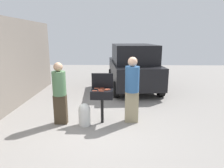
{
  "coord_description": "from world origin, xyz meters",
  "views": [
    {
      "loc": [
        0.51,
        -4.98,
        2.36
      ],
      "look_at": [
        0.38,
        0.76,
        1.0
      ],
      "focal_mm": 32.14,
      "sensor_mm": 36.0,
      "label": 1
    }
  ],
  "objects_px": {
    "bbq_grill": "(102,95)",
    "hot_dog_2": "(102,88)",
    "hot_dog_5": "(95,91)",
    "parked_minivan": "(133,66)",
    "hot_dog_0": "(101,91)",
    "hot_dog_7": "(107,89)",
    "hot_dog_1": "(100,90)",
    "hot_dog_3": "(97,88)",
    "hot_dog_4": "(106,90)",
    "hot_dog_6": "(108,90)",
    "person_left": "(60,91)",
    "propane_tank": "(84,114)",
    "person_right": "(132,88)"
  },
  "relations": [
    {
      "from": "propane_tank",
      "to": "hot_dog_0",
      "type": "bearing_deg",
      "value": 1.0
    },
    {
      "from": "hot_dog_2",
      "to": "hot_dog_7",
      "type": "distance_m",
      "value": 0.17
    },
    {
      "from": "hot_dog_3",
      "to": "hot_dog_5",
      "type": "distance_m",
      "value": 0.26
    },
    {
      "from": "hot_dog_0",
      "to": "hot_dog_6",
      "type": "distance_m",
      "value": 0.24
    },
    {
      "from": "hot_dog_2",
      "to": "propane_tank",
      "type": "xyz_separation_m",
      "value": [
        -0.46,
        -0.29,
        -0.64
      ]
    },
    {
      "from": "bbq_grill",
      "to": "parked_minivan",
      "type": "distance_m",
      "value": 4.15
    },
    {
      "from": "parked_minivan",
      "to": "hot_dog_6",
      "type": "bearing_deg",
      "value": 70.88
    },
    {
      "from": "hot_dog_3",
      "to": "hot_dog_5",
      "type": "relative_size",
      "value": 1.0
    },
    {
      "from": "hot_dog_4",
      "to": "person_left",
      "type": "distance_m",
      "value": 1.25
    },
    {
      "from": "hot_dog_2",
      "to": "person_left",
      "type": "height_order",
      "value": "person_left"
    },
    {
      "from": "hot_dog_4",
      "to": "propane_tank",
      "type": "distance_m",
      "value": 0.87
    },
    {
      "from": "hot_dog_0",
      "to": "bbq_grill",
      "type": "bearing_deg",
      "value": 86.31
    },
    {
      "from": "hot_dog_1",
      "to": "hot_dog_7",
      "type": "distance_m",
      "value": 0.2
    },
    {
      "from": "bbq_grill",
      "to": "hot_dog_2",
      "type": "relative_size",
      "value": 7.31
    },
    {
      "from": "hot_dog_1",
      "to": "hot_dog_2",
      "type": "height_order",
      "value": "same"
    },
    {
      "from": "hot_dog_5",
      "to": "hot_dog_6",
      "type": "bearing_deg",
      "value": 21.15
    },
    {
      "from": "hot_dog_3",
      "to": "propane_tank",
      "type": "xyz_separation_m",
      "value": [
        -0.32,
        -0.29,
        -0.64
      ]
    },
    {
      "from": "bbq_grill",
      "to": "hot_dog_6",
      "type": "xyz_separation_m",
      "value": [
        0.17,
        -0.0,
        0.16
      ]
    },
    {
      "from": "hot_dog_0",
      "to": "hot_dog_7",
      "type": "height_order",
      "value": "same"
    },
    {
      "from": "hot_dog_0",
      "to": "propane_tank",
      "type": "distance_m",
      "value": 0.79
    },
    {
      "from": "bbq_grill",
      "to": "person_left",
      "type": "height_order",
      "value": "person_left"
    },
    {
      "from": "hot_dog_0",
      "to": "hot_dog_1",
      "type": "xyz_separation_m",
      "value": [
        -0.03,
        0.12,
        0.0
      ]
    },
    {
      "from": "hot_dog_7",
      "to": "hot_dog_1",
      "type": "bearing_deg",
      "value": -154.44
    },
    {
      "from": "hot_dog_2",
      "to": "parked_minivan",
      "type": "relative_size",
      "value": 0.03
    },
    {
      "from": "hot_dog_5",
      "to": "parked_minivan",
      "type": "relative_size",
      "value": 0.03
    },
    {
      "from": "hot_dog_0",
      "to": "hot_dog_4",
      "type": "bearing_deg",
      "value": 42.09
    },
    {
      "from": "person_right",
      "to": "hot_dog_0",
      "type": "bearing_deg",
      "value": 12.78
    },
    {
      "from": "person_left",
      "to": "hot_dog_5",
      "type": "bearing_deg",
      "value": -10.69
    },
    {
      "from": "hot_dog_3",
      "to": "hot_dog_0",
      "type": "bearing_deg",
      "value": -62.96
    },
    {
      "from": "hot_dog_2",
      "to": "parked_minivan",
      "type": "distance_m",
      "value": 4.03
    },
    {
      "from": "hot_dog_4",
      "to": "hot_dog_5",
      "type": "distance_m",
      "value": 0.3
    },
    {
      "from": "hot_dog_2",
      "to": "person_left",
      "type": "distance_m",
      "value": 1.15
    },
    {
      "from": "parked_minivan",
      "to": "hot_dog_0",
      "type": "bearing_deg",
      "value": 69.11
    },
    {
      "from": "hot_dog_0",
      "to": "parked_minivan",
      "type": "relative_size",
      "value": 0.03
    },
    {
      "from": "hot_dog_0",
      "to": "propane_tank",
      "type": "xyz_separation_m",
      "value": [
        -0.46,
        -0.01,
        -0.64
      ]
    },
    {
      "from": "parked_minivan",
      "to": "hot_dog_5",
      "type": "bearing_deg",
      "value": 66.79
    },
    {
      "from": "hot_dog_0",
      "to": "person_right",
      "type": "relative_size",
      "value": 0.07
    },
    {
      "from": "bbq_grill",
      "to": "parked_minivan",
      "type": "bearing_deg",
      "value": 74.0
    },
    {
      "from": "hot_dog_7",
      "to": "person_right",
      "type": "relative_size",
      "value": 0.07
    },
    {
      "from": "hot_dog_7",
      "to": "parked_minivan",
      "type": "relative_size",
      "value": 0.03
    },
    {
      "from": "parked_minivan",
      "to": "hot_dog_4",
      "type": "bearing_deg",
      "value": 70.26
    },
    {
      "from": "hot_dog_7",
      "to": "person_left",
      "type": "distance_m",
      "value": 1.29
    },
    {
      "from": "person_left",
      "to": "person_right",
      "type": "height_order",
      "value": "person_right"
    },
    {
      "from": "hot_dog_6",
      "to": "hot_dog_7",
      "type": "bearing_deg",
      "value": 118.3
    },
    {
      "from": "hot_dog_2",
      "to": "hot_dog_5",
      "type": "xyz_separation_m",
      "value": [
        -0.18,
        -0.26,
        0.0
      ]
    },
    {
      "from": "propane_tank",
      "to": "person_right",
      "type": "height_order",
      "value": "person_right"
    },
    {
      "from": "hot_dog_3",
      "to": "hot_dog_6",
      "type": "distance_m",
      "value": 0.34
    },
    {
      "from": "hot_dog_1",
      "to": "hot_dog_2",
      "type": "bearing_deg",
      "value": 77.65
    },
    {
      "from": "hot_dog_3",
      "to": "hot_dog_6",
      "type": "xyz_separation_m",
      "value": [
        0.32,
        -0.12,
        0.0
      ]
    },
    {
      "from": "hot_dog_3",
      "to": "hot_dog_4",
      "type": "bearing_deg",
      "value": -34.02
    }
  ]
}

